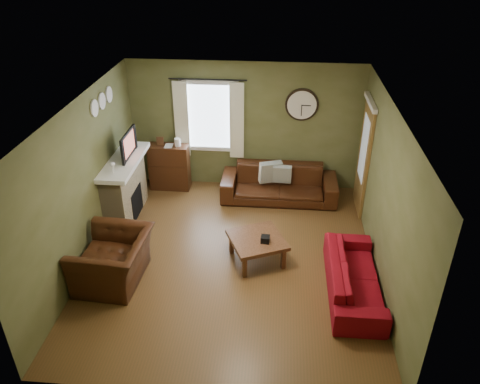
# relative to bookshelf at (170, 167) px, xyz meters

# --- Properties ---
(floor) EXTENTS (4.60, 5.20, 0.00)m
(floor) POSITION_rel_bookshelf_xyz_m (1.52, -2.30, -0.48)
(floor) COLOR brown
(floor) RESTS_ON ground
(ceiling) EXTENTS (4.60, 5.20, 0.00)m
(ceiling) POSITION_rel_bookshelf_xyz_m (1.52, -2.30, 2.12)
(ceiling) COLOR white
(ceiling) RESTS_ON ground
(wall_left) EXTENTS (0.00, 5.20, 2.60)m
(wall_left) POSITION_rel_bookshelf_xyz_m (-0.78, -2.30, 0.82)
(wall_left) COLOR brown
(wall_left) RESTS_ON ground
(wall_right) EXTENTS (0.00, 5.20, 2.60)m
(wall_right) POSITION_rel_bookshelf_xyz_m (3.82, -2.30, 0.82)
(wall_right) COLOR brown
(wall_right) RESTS_ON ground
(wall_back) EXTENTS (4.60, 0.00, 2.60)m
(wall_back) POSITION_rel_bookshelf_xyz_m (1.52, 0.30, 0.82)
(wall_back) COLOR brown
(wall_back) RESTS_ON ground
(wall_front) EXTENTS (4.60, 0.00, 2.60)m
(wall_front) POSITION_rel_bookshelf_xyz_m (1.52, -4.90, 0.82)
(wall_front) COLOR brown
(wall_front) RESTS_ON ground
(fireplace) EXTENTS (0.40, 1.40, 1.10)m
(fireplace) POSITION_rel_bookshelf_xyz_m (-0.58, -1.15, 0.07)
(fireplace) COLOR tan
(fireplace) RESTS_ON floor
(firebox) EXTENTS (0.04, 0.60, 0.55)m
(firebox) POSITION_rel_bookshelf_xyz_m (-0.39, -1.15, -0.18)
(firebox) COLOR black
(firebox) RESTS_ON fireplace
(mantel) EXTENTS (0.58, 1.60, 0.08)m
(mantel) POSITION_rel_bookshelf_xyz_m (-0.55, -1.15, 0.66)
(mantel) COLOR white
(mantel) RESTS_ON fireplace
(tv) EXTENTS (0.08, 0.60, 0.35)m
(tv) POSITION_rel_bookshelf_xyz_m (-0.53, -1.00, 0.87)
(tv) COLOR black
(tv) RESTS_ON mantel
(tv_screen) EXTENTS (0.02, 0.62, 0.36)m
(tv_screen) POSITION_rel_bookshelf_xyz_m (-0.45, -1.00, 0.93)
(tv_screen) COLOR #994C3F
(tv_screen) RESTS_ON mantel
(medallion_left) EXTENTS (0.28, 0.28, 0.03)m
(medallion_left) POSITION_rel_bookshelf_xyz_m (-0.76, -1.50, 1.77)
(medallion_left) COLOR white
(medallion_left) RESTS_ON wall_left
(medallion_mid) EXTENTS (0.28, 0.28, 0.03)m
(medallion_mid) POSITION_rel_bookshelf_xyz_m (-0.76, -1.15, 1.77)
(medallion_mid) COLOR white
(medallion_mid) RESTS_ON wall_left
(medallion_right) EXTENTS (0.28, 0.28, 0.03)m
(medallion_right) POSITION_rel_bookshelf_xyz_m (-0.76, -0.80, 1.77)
(medallion_right) COLOR white
(medallion_right) RESTS_ON wall_left
(window_pane) EXTENTS (1.00, 0.02, 1.30)m
(window_pane) POSITION_rel_bookshelf_xyz_m (0.82, 0.28, 1.02)
(window_pane) COLOR silver
(window_pane) RESTS_ON wall_back
(curtain_rod) EXTENTS (0.03, 0.03, 1.50)m
(curtain_rod) POSITION_rel_bookshelf_xyz_m (0.82, 0.18, 1.79)
(curtain_rod) COLOR black
(curtain_rod) RESTS_ON wall_back
(curtain_left) EXTENTS (0.28, 0.04, 1.55)m
(curtain_left) POSITION_rel_bookshelf_xyz_m (0.27, 0.18, 0.97)
(curtain_left) COLOR white
(curtain_left) RESTS_ON wall_back
(curtain_right) EXTENTS (0.28, 0.04, 1.55)m
(curtain_right) POSITION_rel_bookshelf_xyz_m (1.37, 0.18, 0.97)
(curtain_right) COLOR white
(curtain_right) RESTS_ON wall_back
(wall_clock) EXTENTS (0.64, 0.06, 0.64)m
(wall_clock) POSITION_rel_bookshelf_xyz_m (2.62, 0.25, 1.32)
(wall_clock) COLOR white
(wall_clock) RESTS_ON wall_back
(door) EXTENTS (0.05, 0.90, 2.10)m
(door) POSITION_rel_bookshelf_xyz_m (3.79, -0.45, 0.57)
(door) COLOR brown
(door) RESTS_ON floor
(bookshelf) EXTENTS (0.81, 0.34, 0.96)m
(bookshelf) POSITION_rel_bookshelf_xyz_m (0.00, 0.00, 0.00)
(bookshelf) COLOR #3A1E0F
(bookshelf) RESTS_ON floor
(book) EXTENTS (0.17, 0.22, 0.02)m
(book) POSITION_rel_bookshelf_xyz_m (-0.05, -0.04, 0.48)
(book) COLOR #53311D
(book) RESTS_ON bookshelf
(sofa_brown) EXTENTS (2.27, 0.89, 0.66)m
(sofa_brown) POSITION_rel_bookshelf_xyz_m (2.25, -0.25, -0.15)
(sofa_brown) COLOR #33180B
(sofa_brown) RESTS_ON floor
(pillow_left) EXTENTS (0.46, 0.28, 0.44)m
(pillow_left) POSITION_rel_bookshelf_xyz_m (2.07, -0.18, 0.07)
(pillow_left) COLOR #909A95
(pillow_left) RESTS_ON sofa_brown
(pillow_right) EXTENTS (0.37, 0.13, 0.37)m
(pillow_right) POSITION_rel_bookshelf_xyz_m (2.31, -0.25, 0.07)
(pillow_right) COLOR #909A95
(pillow_right) RESTS_ON sofa_brown
(sofa_red) EXTENTS (0.75, 1.91, 0.56)m
(sofa_red) POSITION_rel_bookshelf_xyz_m (3.41, -2.92, -0.20)
(sofa_red) COLOR maroon
(sofa_red) RESTS_ON floor
(armchair) EXTENTS (1.09, 1.23, 0.76)m
(armchair) POSITION_rel_bookshelf_xyz_m (-0.21, -2.97, -0.10)
(armchair) COLOR #33180B
(armchair) RESTS_ON floor
(coffee_table) EXTENTS (1.08, 1.08, 0.44)m
(coffee_table) POSITION_rel_bookshelf_xyz_m (1.93, -2.30, -0.26)
(coffee_table) COLOR #53311D
(coffee_table) RESTS_ON floor
(tissue_box) EXTENTS (0.15, 0.15, 0.11)m
(tissue_box) POSITION_rel_bookshelf_xyz_m (2.07, -2.38, -0.08)
(tissue_box) COLOR black
(tissue_box) RESTS_ON coffee_table
(wine_glass_a) EXTENTS (0.07, 0.07, 0.21)m
(wine_glass_a) POSITION_rel_bookshelf_xyz_m (-0.53, -1.70, 0.80)
(wine_glass_a) COLOR white
(wine_glass_a) RESTS_ON mantel
(wine_glass_b) EXTENTS (0.06, 0.06, 0.19)m
(wine_glass_b) POSITION_rel_bookshelf_xyz_m (-0.53, -1.64, 0.79)
(wine_glass_b) COLOR white
(wine_glass_b) RESTS_ON mantel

